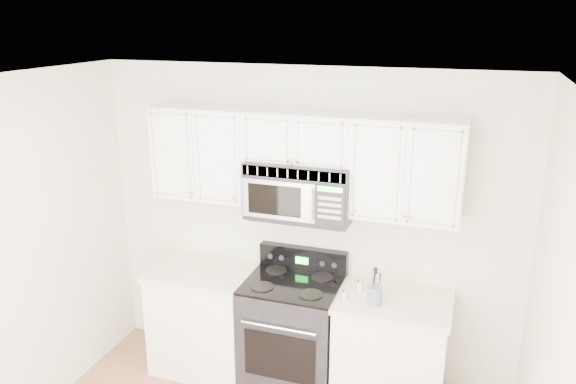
% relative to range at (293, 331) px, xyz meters
% --- Properties ---
extents(room, '(3.51, 3.51, 2.61)m').
position_rel_range_xyz_m(room, '(0.00, -1.43, 0.82)').
color(room, '#946249').
rests_on(room, ground).
extents(base_cabinet_left, '(0.86, 0.65, 0.92)m').
position_rel_range_xyz_m(base_cabinet_left, '(-0.80, 0.00, -0.06)').
color(base_cabinet_left, silver).
rests_on(base_cabinet_left, ground).
extents(base_cabinet_right, '(0.86, 0.65, 0.92)m').
position_rel_range_xyz_m(base_cabinet_right, '(0.80, 0.00, -0.06)').
color(base_cabinet_right, silver).
rests_on(base_cabinet_right, ground).
extents(range, '(0.75, 0.69, 1.12)m').
position_rel_range_xyz_m(range, '(0.00, 0.00, 0.00)').
color(range, black).
rests_on(range, ground).
extents(upper_cabinets, '(2.44, 0.37, 0.75)m').
position_rel_range_xyz_m(upper_cabinets, '(0.00, 0.15, 1.45)').
color(upper_cabinets, silver).
rests_on(upper_cabinets, ground).
extents(microwave, '(0.81, 0.46, 0.45)m').
position_rel_range_xyz_m(microwave, '(0.02, 0.11, 1.19)').
color(microwave, black).
rests_on(microwave, ground).
extents(utensil_crock, '(0.11, 0.11, 0.30)m').
position_rel_range_xyz_m(utensil_crock, '(0.67, -0.12, 0.51)').
color(utensil_crock, '#4F5970').
rests_on(utensil_crock, base_cabinet_right).
extents(shaker_salt, '(0.04, 0.04, 0.09)m').
position_rel_range_xyz_m(shaker_salt, '(0.45, -0.14, 0.48)').
color(shaker_salt, silver).
rests_on(shaker_salt, base_cabinet_right).
extents(shaker_pepper, '(0.05, 0.05, 0.11)m').
position_rel_range_xyz_m(shaker_pepper, '(0.53, 0.02, 0.49)').
color(shaker_pepper, silver).
rests_on(shaker_pepper, base_cabinet_right).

